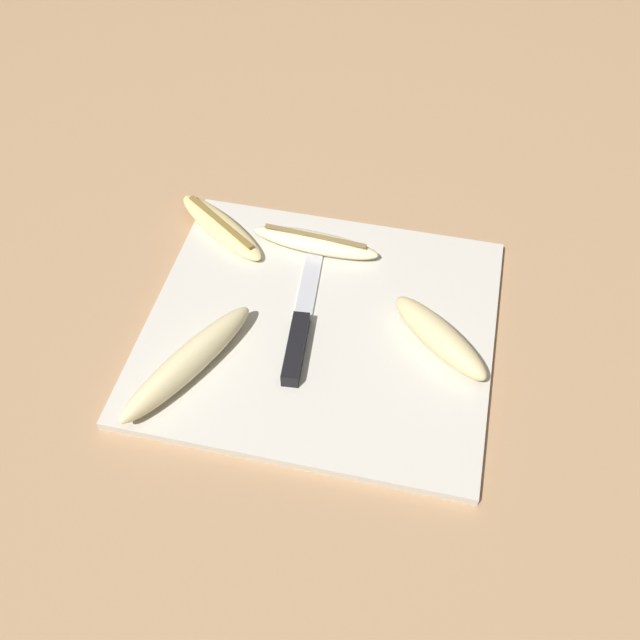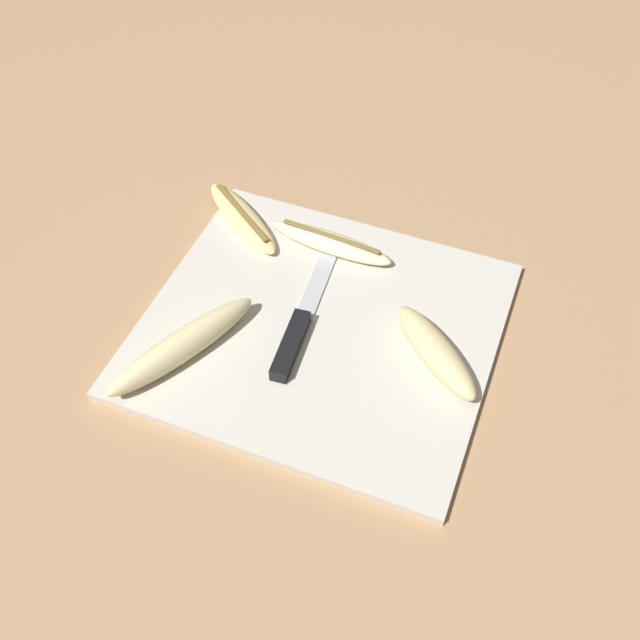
{
  "view_description": "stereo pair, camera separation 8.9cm",
  "coord_description": "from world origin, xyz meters",
  "px_view_note": "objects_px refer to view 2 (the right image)",
  "views": [
    {
      "loc": [
        0.13,
        -0.56,
        0.71
      ],
      "look_at": [
        0.0,
        0.0,
        0.02
      ],
      "focal_mm": 42.0,
      "sensor_mm": 36.0,
      "label": 1
    },
    {
      "loc": [
        0.21,
        -0.53,
        0.71
      ],
      "look_at": [
        0.0,
        0.0,
        0.02
      ],
      "focal_mm": 42.0,
      "sensor_mm": 36.0,
      "label": 2
    }
  ],
  "objects_px": {
    "banana_soft_right": "(183,345)",
    "banana_mellow_near": "(436,351)",
    "banana_pale_long": "(331,243)",
    "knife": "(296,334)",
    "banana_golden_short": "(242,217)"
  },
  "relations": [
    {
      "from": "knife",
      "to": "banana_pale_long",
      "type": "xyz_separation_m",
      "value": [
        -0.02,
        0.16,
        0.0
      ]
    },
    {
      "from": "banana_mellow_near",
      "to": "banana_golden_short",
      "type": "distance_m",
      "value": 0.33
    },
    {
      "from": "banana_pale_long",
      "to": "banana_mellow_near",
      "type": "xyz_separation_m",
      "value": [
        0.18,
        -0.13,
        0.01
      ]
    },
    {
      "from": "knife",
      "to": "banana_pale_long",
      "type": "height_order",
      "value": "banana_pale_long"
    },
    {
      "from": "banana_pale_long",
      "to": "banana_mellow_near",
      "type": "bearing_deg",
      "value": -35.49
    },
    {
      "from": "banana_pale_long",
      "to": "banana_mellow_near",
      "type": "height_order",
      "value": "banana_mellow_near"
    },
    {
      "from": "banana_pale_long",
      "to": "banana_soft_right",
      "type": "relative_size",
      "value": 0.87
    },
    {
      "from": "banana_pale_long",
      "to": "banana_soft_right",
      "type": "height_order",
      "value": "banana_soft_right"
    },
    {
      "from": "banana_soft_right",
      "to": "banana_mellow_near",
      "type": "bearing_deg",
      "value": 20.19
    },
    {
      "from": "banana_mellow_near",
      "to": "banana_soft_right",
      "type": "bearing_deg",
      "value": -159.81
    },
    {
      "from": "knife",
      "to": "banana_soft_right",
      "type": "relative_size",
      "value": 1.07
    },
    {
      "from": "banana_soft_right",
      "to": "banana_mellow_near",
      "type": "xyz_separation_m",
      "value": [
        0.27,
        0.1,
        -0.0
      ]
    },
    {
      "from": "knife",
      "to": "banana_mellow_near",
      "type": "height_order",
      "value": "banana_mellow_near"
    },
    {
      "from": "knife",
      "to": "banana_pale_long",
      "type": "bearing_deg",
      "value": 90.48
    },
    {
      "from": "banana_soft_right",
      "to": "banana_golden_short",
      "type": "distance_m",
      "value": 0.23
    }
  ]
}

